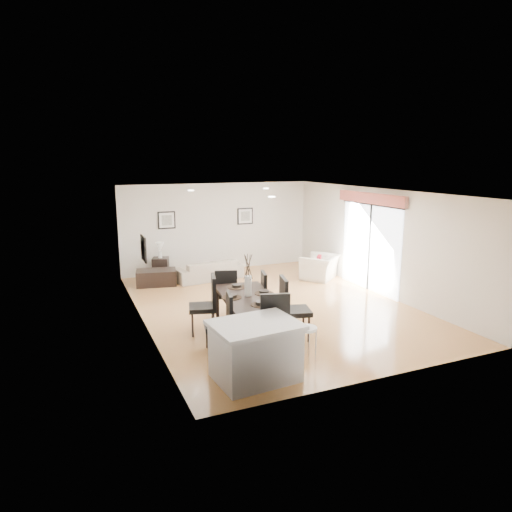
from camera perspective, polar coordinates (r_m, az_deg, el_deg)
name	(u,v)px	position (r m, az deg, el deg)	size (l,w,h in m)	color
ground	(272,306)	(10.92, 2.03, -6.22)	(8.00, 8.00, 0.00)	#B17A48
wall_back	(218,227)	(14.24, -4.78, 3.63)	(6.00, 0.04, 2.70)	silver
wall_front	(384,297)	(7.26, 15.66, -4.96)	(6.00, 0.04, 2.70)	silver
wall_left	(141,261)	(9.71, -14.16, -0.63)	(0.04, 8.00, 2.70)	silver
wall_right	(378,241)	(12.13, 15.03, 1.80)	(0.04, 8.00, 2.70)	silver
ceiling	(273,191)	(10.39, 2.14, 8.06)	(6.00, 8.00, 0.02)	white
sofa	(208,270)	(13.24, -5.97, -1.73)	(1.95, 0.76, 0.57)	gray
armchair	(320,267)	(13.36, 8.01, -1.39)	(1.06, 0.93, 0.69)	beige
courtyard_plant_a	(461,269)	(14.22, 24.29, -1.54)	(0.62, 0.54, 0.69)	#315323
courtyard_plant_b	(419,259)	(15.34, 19.69, -0.30)	(0.37, 0.37, 0.66)	#315323
dining_table	(248,300)	(8.91, -0.98, -5.49)	(1.20, 2.06, 0.82)	black
dining_chair_wnear	(223,319)	(8.27, -4.13, -7.89)	(0.57, 0.57, 1.08)	black
dining_chair_wfar	(207,301)	(9.14, -6.10, -5.64)	(0.64, 0.64, 1.17)	black
dining_chair_enear	(290,305)	(8.80, 4.31, -6.10)	(0.67, 0.67, 1.22)	black
dining_chair_efar	(269,295)	(9.66, 1.69, -4.84)	(0.61, 0.61, 1.10)	black
dining_chair_head	(276,324)	(7.90, 2.55, -8.52)	(0.64, 0.64, 1.15)	black
dining_chair_foot	(226,290)	(10.03, -3.77, -4.30)	(0.61, 0.61, 1.08)	black
vase	(248,279)	(8.79, -0.99, -2.85)	(1.07, 1.64, 0.83)	white
coffee_table	(156,277)	(12.90, -12.35, -2.64)	(1.07, 0.64, 0.43)	black
side_table	(161,268)	(13.66, -11.82, -1.44)	(0.45, 0.45, 0.60)	black
table_lamp	(160,248)	(13.54, -11.92, 1.00)	(0.24, 0.24, 0.45)	white
cushion	(319,261)	(13.18, 7.89, -0.63)	(0.32, 0.10, 0.32)	maroon
kitchen_island	(255,351)	(7.30, -0.09, -11.76)	(1.41, 1.13, 0.93)	#BBBBBD
bar_stool	(307,333)	(7.62, 6.39, -9.54)	(0.33, 0.33, 0.73)	white
framed_print_back_left	(167,220)	(13.76, -11.11, 4.42)	(0.52, 0.04, 0.52)	black
framed_print_back_right	(245,216)	(14.48, -1.36, 5.01)	(0.52, 0.04, 0.52)	black
framed_print_left_wall	(144,249)	(9.46, -13.88, 0.91)	(0.04, 0.52, 0.52)	black
sliding_door	(370,228)	(12.29, 14.08, 3.47)	(0.12, 2.70, 2.57)	white
courtyard	(445,243)	(14.94, 22.51, 1.49)	(6.00, 6.00, 2.00)	gray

